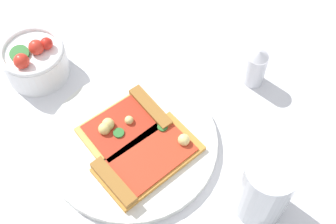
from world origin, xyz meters
TOP-DOWN VIEW (x-y plane):
  - ground_plane at (0.00, 0.00)m, footprint 2.40×2.40m
  - plate at (-0.01, 0.00)m, footprint 0.27×0.27m
  - pizza_slice_near at (0.01, 0.04)m, footprint 0.17×0.12m
  - pizza_slice_far at (-0.03, -0.02)m, footprint 0.15×0.12m
  - salad_bowl at (-0.04, -0.22)m, footprint 0.11×0.11m
  - soda_glass at (-0.04, 0.21)m, footprint 0.07×0.07m
  - pepper_shaker at (-0.23, 0.10)m, footprint 0.04×0.04m

SIDE VIEW (x-z plane):
  - ground_plane at x=0.00m, z-range 0.00..0.00m
  - plate at x=-0.01m, z-range 0.00..0.01m
  - pizza_slice_near at x=0.01m, z-range 0.01..0.03m
  - pizza_slice_far at x=-0.03m, z-range 0.01..0.03m
  - salad_bowl at x=-0.04m, z-range -0.01..0.07m
  - pepper_shaker at x=-0.23m, z-range 0.00..0.08m
  - soda_glass at x=-0.04m, z-range -0.01..0.11m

